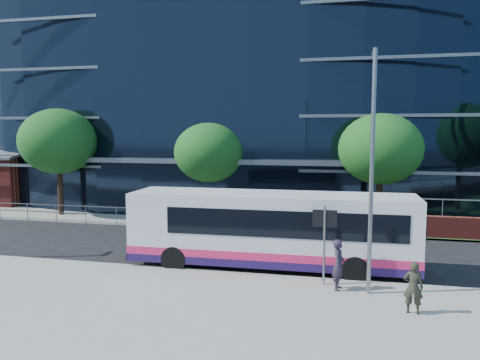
% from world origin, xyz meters
% --- Properties ---
extents(ground, '(200.00, 200.00, 0.00)m').
position_xyz_m(ground, '(0.00, 0.00, 0.00)').
color(ground, black).
rests_on(ground, ground).
extents(pavement_near, '(80.00, 8.00, 0.15)m').
position_xyz_m(pavement_near, '(0.00, -5.00, 0.07)').
color(pavement_near, gray).
rests_on(pavement_near, ground).
extents(kerb, '(80.00, 0.25, 0.16)m').
position_xyz_m(kerb, '(0.00, -1.00, 0.08)').
color(kerb, gray).
rests_on(kerb, ground).
extents(yellow_line_outer, '(80.00, 0.08, 0.01)m').
position_xyz_m(yellow_line_outer, '(0.00, -0.80, 0.01)').
color(yellow_line_outer, gold).
rests_on(yellow_line_outer, ground).
extents(yellow_line_inner, '(80.00, 0.08, 0.01)m').
position_xyz_m(yellow_line_inner, '(0.00, -0.65, 0.01)').
color(yellow_line_inner, gold).
rests_on(yellow_line_inner, ground).
extents(far_forecourt, '(50.00, 8.00, 0.10)m').
position_xyz_m(far_forecourt, '(-6.00, 11.00, 0.05)').
color(far_forecourt, gray).
rests_on(far_forecourt, ground).
extents(glass_office, '(44.00, 23.10, 16.00)m').
position_xyz_m(glass_office, '(-4.00, 20.85, 8.00)').
color(glass_office, black).
rests_on(glass_office, ground).
extents(guard_railings, '(24.00, 0.05, 1.10)m').
position_xyz_m(guard_railings, '(-8.00, 7.00, 0.82)').
color(guard_railings, slate).
rests_on(guard_railings, ground).
extents(street_sign, '(0.85, 0.09, 2.80)m').
position_xyz_m(street_sign, '(4.50, -1.59, 2.15)').
color(street_sign, slate).
rests_on(street_sign, pavement_near).
extents(tree_far_a, '(4.95, 4.95, 6.98)m').
position_xyz_m(tree_far_a, '(-13.00, 9.00, 4.86)').
color(tree_far_a, black).
rests_on(tree_far_a, ground).
extents(tree_far_b, '(4.29, 4.29, 6.05)m').
position_xyz_m(tree_far_b, '(-3.00, 9.50, 4.21)').
color(tree_far_b, black).
rests_on(tree_far_b, ground).
extents(tree_far_c, '(4.62, 4.62, 6.51)m').
position_xyz_m(tree_far_c, '(7.00, 9.00, 4.54)').
color(tree_far_c, black).
rests_on(tree_far_c, ground).
extents(streetlight_east, '(0.15, 0.77, 8.00)m').
position_xyz_m(streetlight_east, '(6.00, -2.17, 4.44)').
color(streetlight_east, slate).
rests_on(streetlight_east, pavement_near).
extents(city_bus, '(11.37, 2.77, 3.06)m').
position_xyz_m(city_bus, '(2.40, 0.30, 1.62)').
color(city_bus, silver).
rests_on(city_bus, ground).
extents(pedestrian, '(0.49, 0.68, 1.73)m').
position_xyz_m(pedestrian, '(5.01, -2.05, 1.02)').
color(pedestrian, '#271F2F').
rests_on(pedestrian, pavement_near).
extents(pedestrian_b, '(0.62, 0.44, 1.57)m').
position_xyz_m(pedestrian_b, '(7.21, -3.68, 0.94)').
color(pedestrian_b, '#2B2B1E').
rests_on(pedestrian_b, pavement_near).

